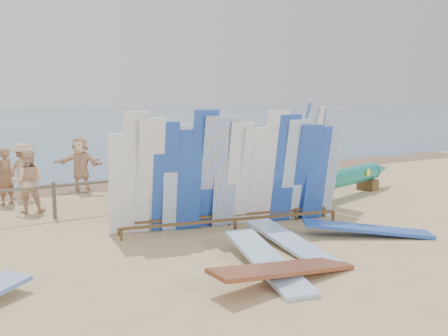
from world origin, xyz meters
TOP-DOWN VIEW (x-y plane):
  - ground at (0.00, 0.00)m, footprint 160.00×160.00m
  - wet_sand_strip at (0.00, 7.20)m, footprint 40.00×2.60m
  - fence at (0.00, 3.00)m, footprint 12.08×0.08m
  - main_surfboard_rack at (1.26, 0.01)m, footprint 5.43×1.75m
  - side_surfboard_rack at (3.79, 0.49)m, footprint 2.55×1.80m
  - outrigger_canoe at (5.92, 1.24)m, footprint 6.06×2.14m
  - vendor_table at (3.27, 0.20)m, footprint 0.99×0.87m
  - flat_board_a at (0.31, -2.60)m, footprint 1.13×2.75m
  - flat_board_b at (1.43, -1.86)m, footprint 0.88×2.75m
  - flat_board_d at (3.37, -2.06)m, footprint 2.56×1.94m
  - flat_board_c at (0.24, -3.19)m, footprint 2.72×0.74m
  - beach_chair_left at (0.68, 3.98)m, footprint 0.56×0.58m
  - beach_chair_right at (2.10, 3.88)m, footprint 0.70×0.71m
  - stroller at (1.17, 3.82)m, footprint 0.79×0.96m
  - beachgoer_3 at (-2.22, 5.94)m, footprint 1.02×1.10m
  - beachgoer_2 at (-2.42, 4.02)m, footprint 0.86×0.57m
  - beachgoer_1 at (-2.82, 5.34)m, footprint 0.66×0.61m
  - beachgoer_extra_0 at (8.29, 5.03)m, footprint 1.13×1.16m
  - beachgoer_10 at (8.13, 5.20)m, footprint 1.14×0.64m
  - beachgoer_8 at (3.91, 3.60)m, footprint 0.96×0.69m
  - beachgoer_9 at (6.23, 5.18)m, footprint 1.00×1.25m
  - beachgoer_4 at (0.49, 4.53)m, footprint 0.41×0.93m
  - beachgoer_5 at (-0.54, 6.11)m, footprint 1.54×1.55m

SIDE VIEW (x-z plane):
  - ground at x=0.00m, z-range 0.00..0.00m
  - wet_sand_strip at x=0.00m, z-range -0.01..0.01m
  - flat_board_a at x=0.31m, z-range -0.18..0.18m
  - flat_board_b at x=1.43m, z-range -0.13..0.13m
  - flat_board_d at x=3.37m, z-range -0.16..0.16m
  - flat_board_c at x=0.24m, z-range -0.21..0.21m
  - beach_chair_right at x=2.10m, z-range -0.16..0.62m
  - beach_chair_left at x=0.68m, z-range -0.18..0.68m
  - vendor_table at x=3.27m, z-range -0.18..0.91m
  - stroller at x=1.17m, z-range -0.11..1.02m
  - outrigger_canoe at x=5.92m, z-range 0.12..1.00m
  - fence at x=0.00m, z-range 0.18..1.08m
  - beachgoer_4 at x=0.49m, z-range 0.00..1.57m
  - beachgoer_1 at x=-2.82m, z-range 0.00..1.60m
  - beachgoer_2 at x=-2.42m, z-range 0.00..1.62m
  - beachgoer_3 at x=-2.22m, z-range 0.00..1.65m
  - beachgoer_8 at x=3.91m, z-range 0.00..1.78m
  - beachgoer_extra_0 at x=8.29m, z-range 0.00..1.78m
  - beachgoer_5 at x=-0.54m, z-range 0.00..1.78m
  - beachgoer_9 at x=6.23m, z-range 0.00..1.81m
  - beachgoer_10 at x=8.13m, z-range 0.00..1.83m
  - main_surfboard_rack at x=1.26m, z-range -0.15..2.57m
  - side_surfboard_rack at x=3.79m, z-range -0.13..2.70m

